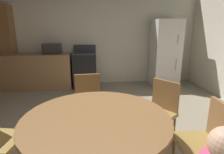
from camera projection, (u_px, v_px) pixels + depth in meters
The scene contains 11 objects.
ground_plane at pixel (103, 147), 2.41m from camera, with size 14.00×14.00×0.00m, color gray.
wall_back at pixel (98, 35), 5.05m from camera, with size 5.80×0.12×2.70m, color silver.
kitchen_counter at pixel (35, 71), 4.75m from camera, with size 1.89×0.60×0.90m, color #9E754C.
pantry_column at pixel (6, 48), 4.70m from camera, with size 0.44×0.36×2.10m, color olive.
oven_range at pixel (85, 70), 4.86m from camera, with size 0.60×0.60×1.10m.
refrigerator at pixel (165, 53), 4.90m from camera, with size 0.68×0.68×1.76m.
microwave at pixel (52, 49), 4.64m from camera, with size 0.44×0.32×0.26m, color #2D2B28.
dining_table at pixel (97, 131), 1.67m from camera, with size 1.33×1.33×0.76m.
chair_east at pixel (207, 140), 1.71m from camera, with size 0.43×0.43×0.87m.
chair_northeast at pixel (160, 109), 2.37m from camera, with size 0.56×0.56×0.87m.
chair_north at pixel (89, 100), 2.68m from camera, with size 0.44×0.44×0.87m.
Camera 1 is at (-0.07, -2.10, 1.52)m, focal length 29.04 mm.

